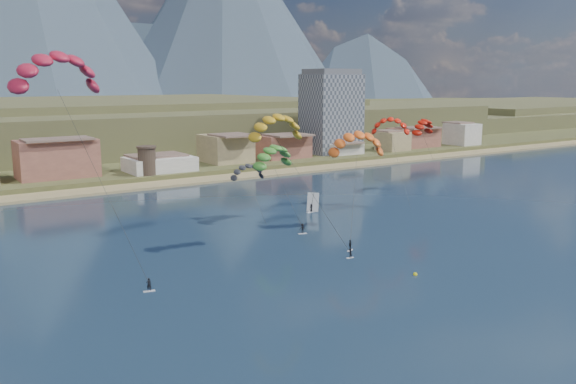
{
  "coord_description": "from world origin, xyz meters",
  "views": [
    {
      "loc": [
        -58.1,
        -53.98,
        29.33
      ],
      "look_at": [
        0.0,
        32.0,
        10.0
      ],
      "focal_mm": 37.1,
      "sensor_mm": 36.0,
      "label": 1
    }
  ],
  "objects_px": {
    "apartment_tower": "(331,112)",
    "kitesurfer_yellow": "(277,124)",
    "kitesurfer_red": "(56,66)",
    "watchtower": "(147,160)",
    "windsurfer": "(312,206)",
    "buoy": "(415,274)",
    "kitesurfer_orange": "(357,140)",
    "kitesurfer_green": "(274,153)"
  },
  "relations": [
    {
      "from": "kitesurfer_yellow",
      "to": "kitesurfer_orange",
      "type": "bearing_deg",
      "value": 11.65
    },
    {
      "from": "kitesurfer_red",
      "to": "buoy",
      "type": "height_order",
      "value": "kitesurfer_red"
    },
    {
      "from": "kitesurfer_red",
      "to": "windsurfer",
      "type": "height_order",
      "value": "kitesurfer_red"
    },
    {
      "from": "kitesurfer_orange",
      "to": "kitesurfer_yellow",
      "type": "bearing_deg",
      "value": -168.35
    },
    {
      "from": "kitesurfer_yellow",
      "to": "kitesurfer_orange",
      "type": "xyz_separation_m",
      "value": [
        22.29,
        4.59,
        -4.39
      ]
    },
    {
      "from": "kitesurfer_green",
      "to": "windsurfer",
      "type": "distance_m",
      "value": 17.53
    },
    {
      "from": "kitesurfer_yellow",
      "to": "windsurfer",
      "type": "bearing_deg",
      "value": 41.7
    },
    {
      "from": "kitesurfer_orange",
      "to": "buoy",
      "type": "bearing_deg",
      "value": -113.97
    },
    {
      "from": "kitesurfer_orange",
      "to": "kitesurfer_green",
      "type": "xyz_separation_m",
      "value": [
        -11.33,
        13.56,
        -3.35
      ]
    },
    {
      "from": "kitesurfer_red",
      "to": "windsurfer",
      "type": "bearing_deg",
      "value": 16.77
    },
    {
      "from": "kitesurfer_orange",
      "to": "buoy",
      "type": "height_order",
      "value": "kitesurfer_orange"
    },
    {
      "from": "kitesurfer_red",
      "to": "kitesurfer_orange",
      "type": "distance_m",
      "value": 59.28
    },
    {
      "from": "kitesurfer_orange",
      "to": "windsurfer",
      "type": "xyz_separation_m",
      "value": [
        0.26,
        15.5,
        -16.36
      ]
    },
    {
      "from": "kitesurfer_yellow",
      "to": "windsurfer",
      "type": "distance_m",
      "value": 36.64
    },
    {
      "from": "windsurfer",
      "to": "buoy",
      "type": "bearing_deg",
      "value": -106.56
    },
    {
      "from": "apartment_tower",
      "to": "kitesurfer_yellow",
      "type": "height_order",
      "value": "apartment_tower"
    },
    {
      "from": "kitesurfer_yellow",
      "to": "buoy",
      "type": "relative_size",
      "value": 39.53
    },
    {
      "from": "kitesurfer_red",
      "to": "windsurfer",
      "type": "distance_m",
      "value": 67.53
    },
    {
      "from": "kitesurfer_orange",
      "to": "buoy",
      "type": "relative_size",
      "value": 36.8
    },
    {
      "from": "apartment_tower",
      "to": "buoy",
      "type": "bearing_deg",
      "value": -122.88
    },
    {
      "from": "kitesurfer_green",
      "to": "kitesurfer_red",
      "type": "bearing_deg",
      "value": -161.49
    },
    {
      "from": "kitesurfer_red",
      "to": "watchtower",
      "type": "bearing_deg",
      "value": 61.76
    },
    {
      "from": "apartment_tower",
      "to": "kitesurfer_green",
      "type": "bearing_deg",
      "value": -134.53
    },
    {
      "from": "windsurfer",
      "to": "buoy",
      "type": "relative_size",
      "value": 6.68
    },
    {
      "from": "kitesurfer_green",
      "to": "windsurfer",
      "type": "bearing_deg",
      "value": 9.51
    },
    {
      "from": "buoy",
      "to": "kitesurfer_red",
      "type": "bearing_deg",
      "value": 148.17
    },
    {
      "from": "kitesurfer_red",
      "to": "kitesurfer_orange",
      "type": "xyz_separation_m",
      "value": [
        57.64,
        1.95,
        -13.71
      ]
    },
    {
      "from": "kitesurfer_orange",
      "to": "windsurfer",
      "type": "height_order",
      "value": "kitesurfer_orange"
    },
    {
      "from": "kitesurfer_green",
      "to": "buoy",
      "type": "relative_size",
      "value": 28.84
    },
    {
      "from": "apartment_tower",
      "to": "watchtower",
      "type": "height_order",
      "value": "apartment_tower"
    },
    {
      "from": "kitesurfer_yellow",
      "to": "buoy",
      "type": "bearing_deg",
      "value": -69.88
    },
    {
      "from": "kitesurfer_red",
      "to": "kitesurfer_yellow",
      "type": "xyz_separation_m",
      "value": [
        35.34,
        -2.65,
        -9.32
      ]
    },
    {
      "from": "watchtower",
      "to": "kitesurfer_green",
      "type": "xyz_separation_m",
      "value": [
        3.99,
        -63.26,
        8.05
      ]
    },
    {
      "from": "apartment_tower",
      "to": "kitesurfer_red",
      "type": "distance_m",
      "value": 154.12
    },
    {
      "from": "watchtower",
      "to": "windsurfer",
      "type": "xyz_separation_m",
      "value": [
        15.58,
        -61.32,
        -4.96
      ]
    },
    {
      "from": "buoy",
      "to": "kitesurfer_green",
      "type": "bearing_deg",
      "value": 87.6
    },
    {
      "from": "apartment_tower",
      "to": "windsurfer",
      "type": "distance_m",
      "value": 100.46
    },
    {
      "from": "apartment_tower",
      "to": "kitesurfer_yellow",
      "type": "distance_m",
      "value": 129.18
    },
    {
      "from": "kitesurfer_red",
      "to": "apartment_tower",
      "type": "bearing_deg",
      "value": 37.18
    },
    {
      "from": "kitesurfer_yellow",
      "to": "kitesurfer_green",
      "type": "height_order",
      "value": "kitesurfer_yellow"
    },
    {
      "from": "kitesurfer_yellow",
      "to": "buoy",
      "type": "distance_m",
      "value": 34.54
    },
    {
      "from": "apartment_tower",
      "to": "kitesurfer_orange",
      "type": "height_order",
      "value": "apartment_tower"
    }
  ]
}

